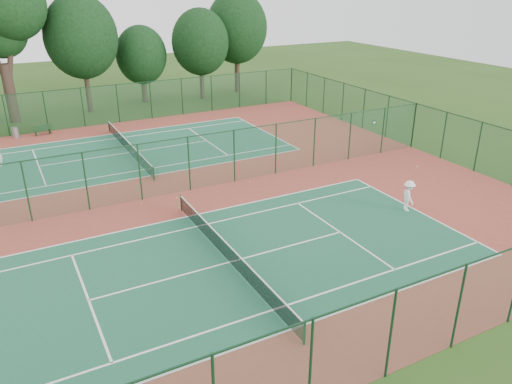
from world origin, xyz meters
TOP-DOWN VIEW (x-y plane):
  - ground at (0.00, 0.00)m, footprint 120.00×120.00m
  - red_pad at (0.00, 0.00)m, footprint 40.00×36.00m
  - court_near at (0.00, -9.00)m, footprint 23.77×10.97m
  - court_far at (0.00, 9.00)m, footprint 23.77×10.97m
  - fence_north at (0.00, 18.00)m, footprint 40.00×0.09m
  - fence_south at (0.00, -18.00)m, footprint 40.00×0.09m
  - fence_east at (20.00, 0.00)m, footprint 0.09×36.00m
  - fence_divider at (0.00, 0.00)m, footprint 40.00×0.09m
  - tennis_net_near at (0.00, -9.00)m, footprint 0.10×12.90m
  - tennis_net_far at (0.00, 9.00)m, footprint 0.10×12.90m
  - player_near at (11.38, -8.60)m, footprint 1.05×1.33m
  - trash_bin at (-7.27, 17.21)m, footprint 0.52×0.52m
  - bench at (-5.15, 17.06)m, footprint 1.49×0.66m
  - stray_ball_a at (0.33, -0.81)m, footprint 0.07×0.07m
  - stray_ball_b at (5.39, -0.63)m, footprint 0.07×0.07m
  - stray_ball_c at (-1.79, -0.62)m, footprint 0.07×0.07m
  - evergreen_row at (0.50, 24.25)m, footprint 39.00×5.00m

SIDE VIEW (x-z plane):
  - ground at x=0.00m, z-range 0.00..0.00m
  - evergreen_row at x=0.50m, z-range -6.00..6.00m
  - red_pad at x=0.00m, z-range 0.00..0.01m
  - court_near at x=0.00m, z-range 0.01..0.02m
  - court_far at x=0.00m, z-range 0.01..0.02m
  - stray_ball_c at x=-1.79m, z-range 0.01..0.08m
  - stray_ball_a at x=0.33m, z-range 0.01..0.08m
  - stray_ball_b at x=5.39m, z-range 0.01..0.08m
  - trash_bin at x=-7.27m, z-range 0.01..0.89m
  - bench at x=-5.15m, z-range 0.02..0.91m
  - tennis_net_near at x=0.00m, z-range 0.06..1.03m
  - tennis_net_far at x=0.00m, z-range 0.06..1.03m
  - player_near at x=11.38m, z-range 0.02..1.82m
  - fence_east at x=20.00m, z-range 0.01..3.51m
  - fence_north at x=0.00m, z-range 0.01..3.51m
  - fence_south at x=0.00m, z-range 0.01..3.51m
  - fence_divider at x=0.00m, z-range 0.01..3.51m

